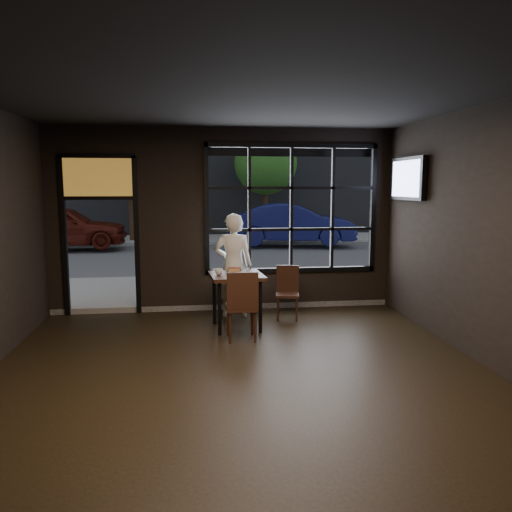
{
  "coord_description": "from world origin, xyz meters",
  "views": [
    {
      "loc": [
        -0.55,
        -5.21,
        2.21
      ],
      "look_at": [
        0.4,
        2.2,
        1.15
      ],
      "focal_mm": 35.0,
      "sensor_mm": 36.0,
      "label": 1
    }
  ],
  "objects": [
    {
      "name": "chair_window",
      "position": [
        1.0,
        2.76,
        0.44
      ],
      "size": [
        0.45,
        0.45,
        0.88
      ],
      "primitive_type": "cube",
      "rotation": [
        0.0,
        0.0,
        -0.2
      ],
      "color": "black",
      "rests_on": "floor"
    },
    {
      "name": "hotdog",
      "position": [
        0.1,
        2.55,
        0.89
      ],
      "size": [
        0.21,
        0.09,
        0.06
      ],
      "primitive_type": null,
      "rotation": [
        0.0,
        0.0,
        -0.07
      ],
      "color": "tan",
      "rests_on": "cafe_table"
    },
    {
      "name": "tree_right",
      "position": [
        2.49,
        15.34,
        3.1
      ],
      "size": [
        2.58,
        2.58,
        4.4
      ],
      "color": "#332114",
      "rests_on": "street_asphalt"
    },
    {
      "name": "street_asphalt",
      "position": [
        0.0,
        24.0,
        -0.02
      ],
      "size": [
        60.0,
        41.0,
        0.04
      ],
      "primitive_type": "cube",
      "color": "#545456",
      "rests_on": "ground"
    },
    {
      "name": "cup",
      "position": [
        -0.16,
        2.29,
        0.9
      ],
      "size": [
        0.12,
        0.12,
        0.1
      ],
      "primitive_type": "imported",
      "rotation": [
        0.0,
        0.0,
        0.01
      ],
      "color": "silver",
      "rests_on": "cafe_table"
    },
    {
      "name": "ceiling",
      "position": [
        0.0,
        0.0,
        3.21
      ],
      "size": [
        6.0,
        7.0,
        0.02
      ],
      "primitive_type": "cube",
      "color": "black",
      "rests_on": "ground"
    },
    {
      "name": "floor",
      "position": [
        0.0,
        0.0,
        -0.01
      ],
      "size": [
        6.0,
        7.0,
        0.02
      ],
      "primitive_type": "cube",
      "color": "black",
      "rests_on": "ground"
    },
    {
      "name": "tree_left",
      "position": [
        -2.87,
        14.61,
        2.85
      ],
      "size": [
        2.37,
        2.37,
        4.04
      ],
      "color": "#332114",
      "rests_on": "street_asphalt"
    },
    {
      "name": "chair_near",
      "position": [
        0.13,
        1.75,
        0.51
      ],
      "size": [
        0.44,
        0.44,
        1.02
      ],
      "primitive_type": "cube",
      "rotation": [
        0.0,
        0.0,
        3.14
      ],
      "color": "black",
      "rests_on": "floor"
    },
    {
      "name": "man",
      "position": [
        0.12,
        3.04,
        0.88
      ],
      "size": [
        0.68,
        0.48,
        1.75
      ],
      "primitive_type": "imported",
      "rotation": [
        0.0,
        0.0,
        3.04
      ],
      "color": "white",
      "rests_on": "floor"
    },
    {
      "name": "building_across",
      "position": [
        0.0,
        23.0,
        7.5
      ],
      "size": [
        28.0,
        12.0,
        15.0
      ],
      "primitive_type": "cube",
      "color": "#5B5956",
      "rests_on": "ground"
    },
    {
      "name": "navy_car",
      "position": [
        3.04,
        12.45,
        0.84
      ],
      "size": [
        4.66,
        2.25,
        1.47
      ],
      "primitive_type": "imported",
      "rotation": [
        0.0,
        0.0,
        1.41
      ],
      "color": "#13164B",
      "rests_on": "street_asphalt"
    },
    {
      "name": "window_frame",
      "position": [
        1.2,
        3.5,
        1.8
      ],
      "size": [
        3.06,
        0.12,
        2.28
      ],
      "primitive_type": "cube",
      "color": "black",
      "rests_on": "ground"
    },
    {
      "name": "maroon_car",
      "position": [
        -4.94,
        12.35,
        0.83
      ],
      "size": [
        4.33,
        1.88,
        1.46
      ],
      "primitive_type": "imported",
      "rotation": [
        0.0,
        0.0,
        1.61
      ],
      "color": "#4C130B",
      "rests_on": "street_asphalt"
    },
    {
      "name": "tv",
      "position": [
        2.93,
        2.56,
        2.32
      ],
      "size": [
        0.13,
        1.18,
        0.69
      ],
      "primitive_type": "cube",
      "color": "black",
      "rests_on": "wall_right"
    },
    {
      "name": "stained_transom",
      "position": [
        -2.1,
        3.5,
        2.35
      ],
      "size": [
        1.2,
        0.06,
        0.7
      ],
      "primitive_type": "cube",
      "color": "orange",
      "rests_on": "ground"
    },
    {
      "name": "wall_right",
      "position": [
        3.0,
        0.0,
        1.6
      ],
      "size": [
        0.04,
        7.0,
        3.2
      ],
      "primitive_type": "cube",
      "color": "black",
      "rests_on": "ground"
    },
    {
      "name": "cafe_table",
      "position": [
        0.11,
        2.32,
        0.43
      ],
      "size": [
        0.86,
        0.86,
        0.86
      ],
      "primitive_type": "cube",
      "rotation": [
        0.0,
        0.0,
        0.08
      ],
      "color": "black",
      "rests_on": "floor"
    }
  ]
}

